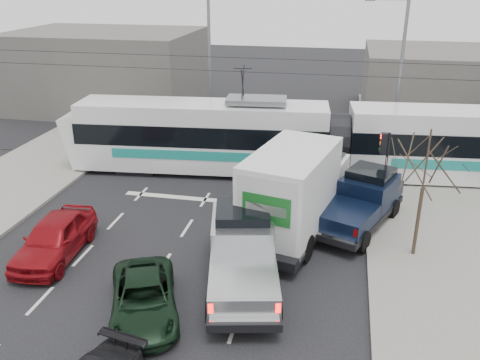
% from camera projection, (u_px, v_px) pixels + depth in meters
% --- Properties ---
extents(ground, '(120.00, 120.00, 0.00)m').
position_uv_depth(ground, '(207.00, 269.00, 18.87)').
color(ground, black).
rests_on(ground, ground).
extents(sidewalk_right, '(6.00, 60.00, 0.15)m').
position_uv_depth(sidewalk_right, '(464.00, 297.00, 17.17)').
color(sidewalk_right, gray).
rests_on(sidewalk_right, ground).
extents(rails, '(60.00, 1.60, 0.03)m').
position_uv_depth(rails, '(254.00, 172.00, 27.92)').
color(rails, '#33302D').
rests_on(rails, ground).
extents(building_left, '(14.00, 10.00, 6.00)m').
position_uv_depth(building_left, '(108.00, 70.00, 40.24)').
color(building_left, '#605B57').
rests_on(building_left, ground).
extents(building_right, '(12.00, 10.00, 5.00)m').
position_uv_depth(building_right, '(448.00, 85.00, 37.41)').
color(building_right, '#605B57').
rests_on(building_right, ground).
extents(bare_tree, '(2.40, 2.40, 5.00)m').
position_uv_depth(bare_tree, '(426.00, 165.00, 18.27)').
color(bare_tree, '#47382B').
rests_on(bare_tree, ground).
extents(traffic_signal, '(0.44, 0.44, 3.60)m').
position_uv_depth(traffic_signal, '(384.00, 154.00, 22.51)').
color(traffic_signal, black).
rests_on(traffic_signal, ground).
extents(street_lamp_near, '(2.38, 0.25, 9.00)m').
position_uv_depth(street_lamp_near, '(397.00, 71.00, 28.23)').
color(street_lamp_near, slate).
rests_on(street_lamp_near, ground).
extents(street_lamp_far, '(2.38, 0.25, 9.00)m').
position_uv_depth(street_lamp_far, '(207.00, 59.00, 32.18)').
color(street_lamp_far, slate).
rests_on(street_lamp_far, ground).
extents(catenary, '(60.00, 0.20, 7.00)m').
position_uv_depth(catenary, '(255.00, 103.00, 26.44)').
color(catenary, black).
rests_on(catenary, ground).
extents(tram, '(27.97, 5.33, 5.68)m').
position_uv_depth(tram, '(337.00, 140.00, 26.72)').
color(tram, white).
rests_on(tram, ground).
extents(silver_pickup, '(3.56, 6.88, 2.38)m').
position_uv_depth(silver_pickup, '(243.00, 248.00, 17.97)').
color(silver_pickup, black).
rests_on(silver_pickup, ground).
extents(box_truck, '(4.34, 8.06, 3.83)m').
position_uv_depth(box_truck, '(296.00, 191.00, 20.89)').
color(box_truck, black).
rests_on(box_truck, ground).
extents(navy_pickup, '(4.06, 5.96, 2.37)m').
position_uv_depth(navy_pickup, '(363.00, 200.00, 21.76)').
color(navy_pickup, black).
rests_on(navy_pickup, ground).
extents(green_car, '(3.58, 4.89, 1.23)m').
position_uv_depth(green_car, '(144.00, 298.00, 16.18)').
color(green_car, black).
rests_on(green_car, ground).
extents(red_car, '(2.20, 4.79, 1.59)m').
position_uv_depth(red_car, '(55.00, 238.00, 19.48)').
color(red_car, maroon).
rests_on(red_car, ground).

